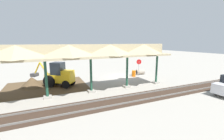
% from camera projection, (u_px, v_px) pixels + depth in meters
% --- Properties ---
extents(ground_plane, '(120.00, 120.00, 0.00)m').
position_uv_depth(ground_plane, '(122.00, 77.00, 22.31)').
color(ground_plane, '#9E998E').
extents(dirt_work_zone, '(8.99, 7.00, 0.01)m').
position_uv_depth(dirt_work_zone, '(47.00, 86.00, 17.42)').
color(dirt_work_zone, brown).
rests_on(dirt_work_zone, ground).
extents(platform_canopy, '(26.28, 3.20, 4.90)m').
position_uv_depth(platform_canopy, '(44.00, 53.00, 13.05)').
color(platform_canopy, '#9E998E').
rests_on(platform_canopy, ground).
extents(rail_tracks, '(60.00, 2.58, 0.15)m').
position_uv_depth(rail_tracks, '(161.00, 94.00, 14.91)').
color(rail_tracks, slate).
rests_on(rail_tracks, ground).
extents(stop_sign, '(0.74, 0.21, 2.53)m').
position_uv_depth(stop_sign, '(139.00, 64.00, 22.65)').
color(stop_sign, gray).
rests_on(stop_sign, ground).
extents(backhoe, '(4.93, 4.06, 2.82)m').
position_uv_depth(backhoe, '(59.00, 76.00, 17.37)').
color(backhoe, yellow).
rests_on(backhoe, ground).
extents(dirt_mound, '(5.30, 5.30, 2.33)m').
position_uv_depth(dirt_mound, '(33.00, 87.00, 17.28)').
color(dirt_mound, brown).
rests_on(dirt_mound, ground).
extents(concrete_pipe, '(1.38, 1.04, 0.82)m').
position_uv_depth(concrete_pipe, '(140.00, 72.00, 23.93)').
color(concrete_pipe, '#9E9384').
rests_on(concrete_pipe, ground).
extents(traffic_barrel, '(0.56, 0.56, 0.90)m').
position_uv_depth(traffic_barrel, '(134.00, 74.00, 22.43)').
color(traffic_barrel, orange).
rests_on(traffic_barrel, ground).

